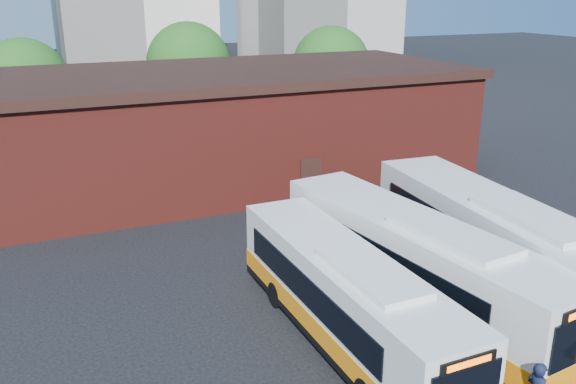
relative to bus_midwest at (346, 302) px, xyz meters
name	(u,v)px	position (x,y,z in m)	size (l,w,h in m)	color
ground	(419,351)	(1.89, -1.38, -1.44)	(220.00, 220.00, 0.00)	black
bus_midwest	(346,302)	(0.00, 0.00, 0.00)	(2.54, 11.67, 3.17)	white
bus_mideast	(416,269)	(3.20, 0.84, 0.16)	(4.18, 13.07, 3.51)	white
bus_east	(498,251)	(6.65, 0.67, 0.25)	(3.84, 13.77, 3.71)	white
depot_building	(220,124)	(1.89, 18.62, 1.82)	(28.60, 12.60, 6.40)	maroon
tree_west	(25,83)	(-8.11, 30.62, 3.21)	(6.00, 6.00, 7.65)	#382314
tree_mid	(189,64)	(3.89, 32.62, 3.64)	(6.56, 6.56, 8.36)	#382314
tree_east	(331,65)	(14.89, 29.62, 3.39)	(6.24, 6.24, 7.96)	#382314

